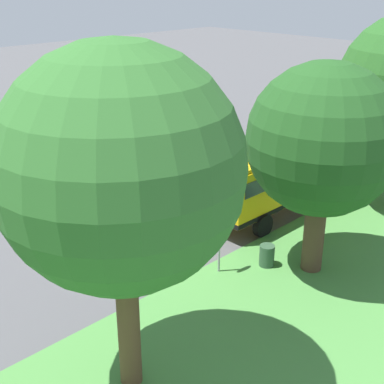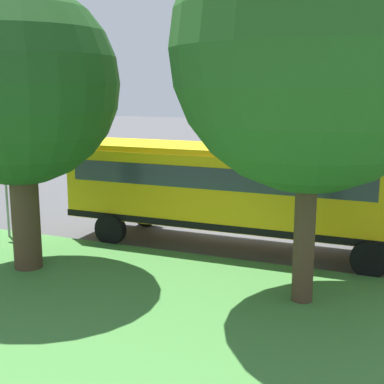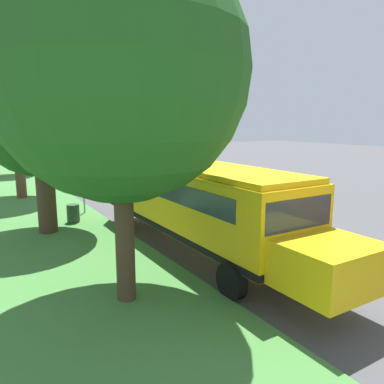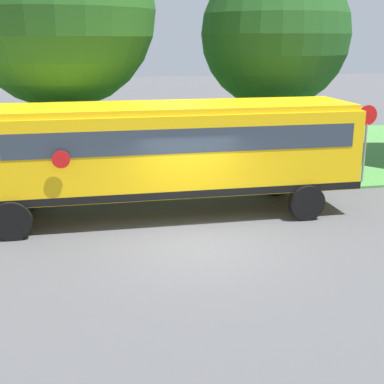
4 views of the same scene
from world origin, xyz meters
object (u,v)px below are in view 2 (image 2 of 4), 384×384
Objects in this scene: oak_tree_roadside_mid at (19,85)px; stop_sign at (6,187)px; trash_bin at (29,238)px; oak_tree_beside_bus at (318,48)px; school_bus at (242,187)px.

oak_tree_roadside_mid reaches higher than stop_sign.
oak_tree_beside_bus is at bearing -95.16° from trash_bin.
school_bus is 1.62× the size of oak_tree_roadside_mid.
oak_tree_roadside_mid is 2.80× the size of stop_sign.
stop_sign is at bearing 104.85° from school_bus.
oak_tree_roadside_mid is at bearing 94.73° from oak_tree_beside_bus.
oak_tree_roadside_mid is at bearing 132.60° from school_bus.
oak_tree_beside_bus reaches higher than stop_sign.
trash_bin is at bearing 39.65° from oak_tree_roadside_mid.
stop_sign is 2.26m from trash_bin.
oak_tree_roadside_mid is at bearing -130.46° from stop_sign.
oak_tree_roadside_mid is 4.86m from stop_sign.
oak_tree_beside_bus is 1.15× the size of oak_tree_roadside_mid.
oak_tree_roadside_mid is (-0.61, 7.39, -0.78)m from oak_tree_beside_bus.
school_bus is 7.68m from stop_sign.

